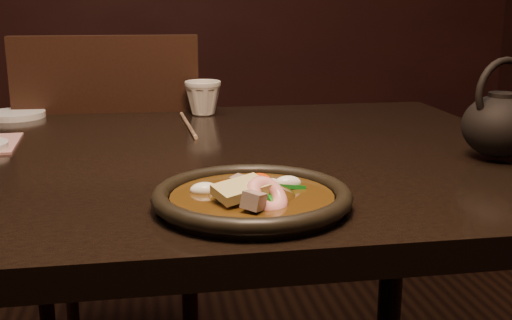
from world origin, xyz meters
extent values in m
cube|color=black|center=(0.00, 0.00, 0.73)|extent=(1.60, 0.90, 0.04)
cylinder|color=black|center=(0.72, 0.37, 0.35)|extent=(0.06, 0.06, 0.71)
cube|color=black|center=(0.05, 0.62, 0.45)|extent=(0.45, 0.45, 0.04)
cylinder|color=black|center=(0.23, 0.79, 0.21)|extent=(0.04, 0.04, 0.42)
cylinder|color=black|center=(0.22, 0.44, 0.21)|extent=(0.04, 0.04, 0.42)
cylinder|color=black|center=(-0.12, 0.80, 0.21)|extent=(0.04, 0.04, 0.42)
cube|color=black|center=(0.04, 0.42, 0.69)|extent=(0.42, 0.05, 0.46)
cylinder|color=black|center=(0.25, -0.31, 0.76)|extent=(0.23, 0.23, 0.01)
torus|color=black|center=(0.25, -0.31, 0.77)|extent=(0.25, 0.25, 0.02)
cylinder|color=#3D250B|center=(0.25, -0.31, 0.76)|extent=(0.20, 0.20, 0.01)
ellipsoid|color=#3D250B|center=(0.25, -0.31, 0.76)|extent=(0.11, 0.11, 0.03)
torus|color=#FFACA1|center=(0.26, -0.31, 0.77)|extent=(0.07, 0.07, 0.04)
torus|color=#FFACA1|center=(0.27, -0.35, 0.78)|extent=(0.07, 0.07, 0.04)
cube|color=gray|center=(0.24, -0.31, 0.78)|extent=(0.03, 0.03, 0.03)
cube|color=gray|center=(0.25, -0.33, 0.78)|extent=(0.03, 0.02, 0.03)
cube|color=gray|center=(0.24, -0.31, 0.78)|extent=(0.03, 0.03, 0.02)
cube|color=gray|center=(0.26, -0.32, 0.77)|extent=(0.03, 0.03, 0.02)
cube|color=gray|center=(0.25, -0.37, 0.78)|extent=(0.03, 0.03, 0.03)
cylinder|color=#FF4208|center=(0.26, -0.29, 0.78)|extent=(0.05, 0.05, 0.03)
cylinder|color=#FF4208|center=(0.25, -0.29, 0.77)|extent=(0.05, 0.05, 0.02)
cylinder|color=#FF4208|center=(0.26, -0.28, 0.77)|extent=(0.05, 0.05, 0.02)
cylinder|color=#FF4208|center=(0.27, -0.29, 0.77)|extent=(0.04, 0.04, 0.04)
cylinder|color=#FF4208|center=(0.23, -0.30, 0.77)|extent=(0.05, 0.04, 0.04)
cube|color=#146A19|center=(0.25, -0.34, 0.77)|extent=(0.03, 0.03, 0.02)
cube|color=#146A19|center=(0.31, -0.29, 0.77)|extent=(0.04, 0.01, 0.01)
cube|color=#146A19|center=(0.26, -0.28, 0.77)|extent=(0.02, 0.04, 0.02)
cube|color=#146A19|center=(0.24, -0.32, 0.78)|extent=(0.03, 0.03, 0.02)
cube|color=#146A19|center=(0.24, -0.30, 0.77)|extent=(0.04, 0.03, 0.02)
cube|color=#146A19|center=(0.27, -0.34, 0.77)|extent=(0.02, 0.04, 0.02)
ellipsoid|color=white|center=(0.20, -0.28, 0.77)|extent=(0.04, 0.02, 0.02)
ellipsoid|color=white|center=(0.26, -0.31, 0.77)|extent=(0.03, 0.03, 0.01)
ellipsoid|color=white|center=(0.30, -0.28, 0.77)|extent=(0.04, 0.02, 0.02)
ellipsoid|color=white|center=(0.27, -0.32, 0.77)|extent=(0.04, 0.03, 0.02)
ellipsoid|color=white|center=(0.28, -0.28, 0.77)|extent=(0.03, 0.03, 0.02)
cube|color=#D3C67E|center=(0.24, -0.33, 0.78)|extent=(0.07, 0.06, 0.02)
cylinder|color=white|center=(-0.15, 0.39, 0.76)|extent=(0.13, 0.13, 0.01)
imported|color=beige|center=(0.25, 0.35, 0.79)|extent=(0.09, 0.08, 0.08)
cylinder|color=tan|center=(0.21, 0.22, 0.75)|extent=(0.02, 0.24, 0.01)
cylinder|color=tan|center=(0.21, 0.23, 0.75)|extent=(0.02, 0.24, 0.01)
ellipsoid|color=black|center=(0.68, -0.13, 0.80)|extent=(0.12, 0.12, 0.10)
cylinder|color=black|center=(0.68, -0.13, 0.85)|extent=(0.04, 0.04, 0.02)
torus|color=black|center=(0.68, -0.13, 0.86)|extent=(0.11, 0.04, 0.11)
camera|label=1|loc=(0.13, -1.05, 1.00)|focal=45.00mm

